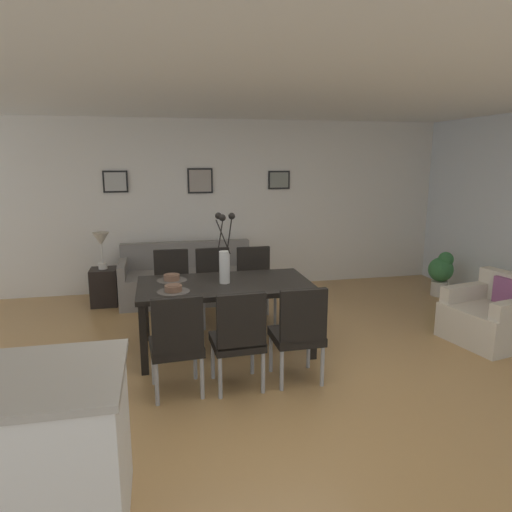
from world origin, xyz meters
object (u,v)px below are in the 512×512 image
side_table (104,287)px  table_lamp (101,242)px  dining_chair_mid_left (299,330)px  bowl_near_right (172,277)px  dining_chair_far_right (215,282)px  sofa (188,280)px  framed_picture_right (279,180)px  dining_chair_near_left (177,340)px  dining_chair_near_right (172,284)px  bowl_near_left (173,288)px  armchair (493,317)px  dining_chair_far_left (239,335)px  centerpiece_vase (224,257)px  dining_chair_mid_right (255,280)px  framed_picture_center (200,181)px  dining_table (225,290)px  framed_picture_left (115,182)px  potted_plant (441,271)px

side_table → table_lamp: bearing=116.6°
dining_chair_mid_left → bowl_near_right: (-1.08, 1.11, 0.27)m
bowl_near_right → dining_chair_far_right: bearing=51.5°
sofa → table_lamp: size_ratio=3.73×
framed_picture_right → table_lamp: bearing=-168.1°
dining_chair_near_left → dining_chair_near_right: 1.81m
bowl_near_left → side_table: bearing=112.9°
armchair → dining_chair_far_left: bearing=-170.5°
bowl_near_right → armchair: 3.59m
centerpiece_vase → bowl_near_left: bearing=-158.0°
sofa → framed_picture_right: bearing=19.7°
dining_chair_mid_left → bowl_near_right: bearing=134.2°
dining_chair_far_left → dining_chair_far_right: bearing=89.4°
side_table → armchair: bearing=-27.6°
bowl_near_right → dining_chair_mid_right: bearing=31.6°
dining_chair_mid_right → bowl_near_right: bearing=-148.4°
bowl_near_right → bowl_near_left: bearing=-90.0°
dining_chair_near_left → framed_picture_center: bearing=80.7°
dining_chair_mid_right → sofa: bearing=126.6°
dining_chair_far_right → table_lamp: bearing=145.5°
dining_chair_far_left → side_table: dining_chair_far_left is taller
dining_table → armchair: 3.01m
dining_chair_near_right → table_lamp: (-0.91, 0.98, 0.38)m
dining_table → bowl_near_left: bowl_near_left is taller
sofa → framed_picture_left: bearing=151.2°
bowl_near_right → framed_picture_center: framed_picture_center is taller
side_table → dining_chair_far_right: bearing=-34.5°
dining_chair_far_right → dining_table: bearing=-90.2°
dining_chair_near_right → centerpiece_vase: bearing=-60.0°
dining_chair_mid_right → sofa: size_ratio=0.48×
sofa → potted_plant: (3.70, -0.63, 0.09)m
dining_chair_near_left → table_lamp: 2.95m
dining_table → dining_chair_near_right: bearing=119.9°
dining_chair_far_right → armchair: size_ratio=0.98×
dining_chair_far_left → dining_chair_far_right: (0.02, 1.81, 0.00)m
dining_chair_near_right → framed_picture_center: framed_picture_center is taller
dining_table → potted_plant: size_ratio=2.69×
dining_chair_far_right → framed_picture_right: 2.30m
dining_chair_near_right → armchair: (3.48, -1.32, -0.23)m
dining_chair_mid_left → side_table: (-1.97, 2.78, -0.25)m
framed_picture_left → dining_table: bearing=-63.2°
bowl_near_left → framed_picture_left: bearing=104.6°
bowl_near_right → armchair: bowl_near_right is taller
dining_chair_near_right → dining_chair_mid_right: (1.04, -0.04, 0.00)m
bowl_near_left → dining_chair_far_left: bearing=-52.8°
dining_chair_mid_left → framed_picture_left: bearing=118.0°
bowl_near_right → framed_picture_left: size_ratio=0.48×
bowl_near_left → framed_picture_center: size_ratio=0.45×
sofa → centerpiece_vase: bearing=-82.2°
dining_chair_mid_right → framed_picture_left: 2.64m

